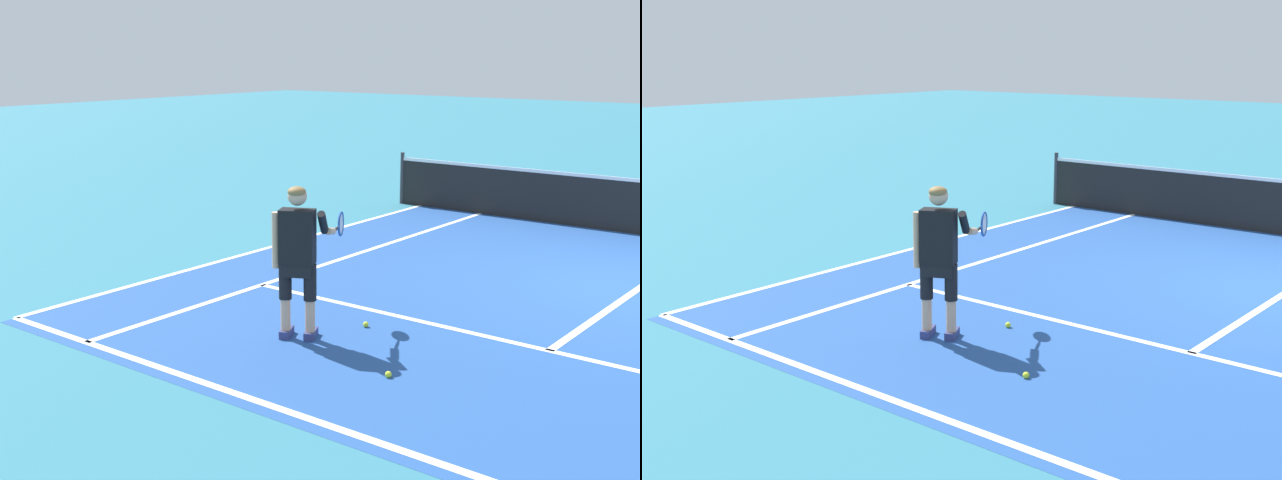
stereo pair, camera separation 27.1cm
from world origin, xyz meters
The scene contains 9 objects.
ground_plane centered at (0.00, 0.00, 0.00)m, with size 80.00×80.00×0.00m, color teal.
court_inner_surface centered at (0.00, -1.31, 0.00)m, with size 10.98×9.68×0.00m, color #234C93.
line_baseline centered at (0.00, -5.95, 0.00)m, with size 10.98×0.10×0.01m, color white.
line_service centered at (0.00, -3.07, 0.00)m, with size 8.23×0.10×0.01m, color white.
line_singles_left centered at (-4.12, -1.31, 0.00)m, with size 0.10×9.28×0.01m, color white.
line_doubles_left centered at (-5.49, -1.31, 0.00)m, with size 0.10×9.28×0.01m, color white.
tennis_player centered at (-2.38, -4.37, 0.99)m, with size 0.56×1.23×1.71m.
tennis_ball_near_feet centered at (-1.99, -3.63, 0.03)m, with size 0.07×0.07×0.07m, color #CCE02D.
tennis_ball_by_baseline centered at (-0.95, -4.74, 0.03)m, with size 0.07×0.07×0.07m, color #CCE02D.
Camera 1 is at (3.19, -11.13, 3.13)m, focal length 46.42 mm.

